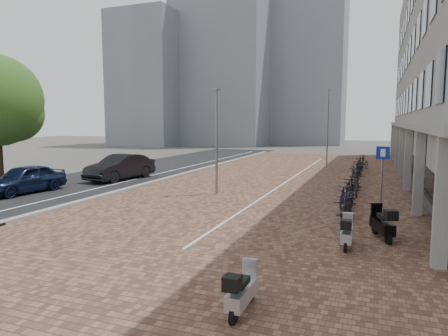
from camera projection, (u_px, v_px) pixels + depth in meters
ground at (167, 220)px, 15.00m from camera, size 140.00×140.00×0.00m
plaza_brick at (287, 179)px, 25.43m from camera, size 14.50×42.00×0.04m
street_asphalt at (139, 172)px, 29.33m from camera, size 8.00×50.00×0.03m
curb at (187, 173)px, 27.94m from camera, size 0.35×42.00×0.14m
lane_line at (163, 173)px, 28.62m from camera, size 0.12×44.00×0.00m
parking_line at (290, 179)px, 25.35m from camera, size 0.10×30.00×0.00m
bg_towers at (236, 57)px, 63.89m from camera, size 33.00×23.00×32.00m
car_navy at (24, 179)px, 20.49m from camera, size 2.13×4.45×1.47m
car_dark at (121, 167)px, 25.24m from camera, size 2.37×5.05×1.60m
scooter_front at (347, 232)px, 11.61m from camera, size 0.47×1.40×0.96m
scooter_mid at (382, 223)px, 12.40m from camera, size 0.99×1.65×1.08m
scooter_back at (242, 289)px, 7.62m from camera, size 0.44×1.38×0.95m
parking_sign at (382, 166)px, 17.09m from camera, size 0.54×0.12×2.60m
lamp_near at (216, 143)px, 19.95m from camera, size 0.12×0.12×5.23m
lamp_far at (327, 129)px, 31.31m from camera, size 0.12×0.12×6.21m
bike_row at (356, 177)px, 22.62m from camera, size 1.30×21.45×1.05m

